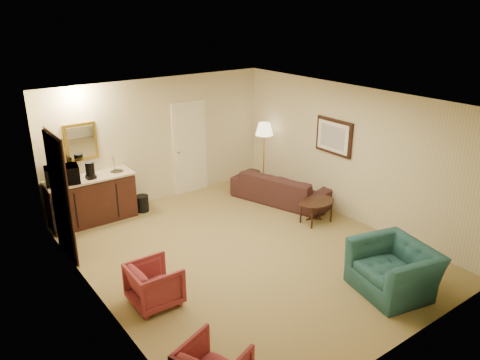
# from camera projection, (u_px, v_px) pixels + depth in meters

# --- Properties ---
(ground) EXTENTS (6.00, 6.00, 0.00)m
(ground) POSITION_uv_depth(u_px,v_px,m) (245.00, 252.00, 8.02)
(ground) COLOR #95814C
(ground) RESTS_ON ground
(room_walls) EXTENTS (5.02, 6.01, 2.61)m
(room_walls) POSITION_uv_depth(u_px,v_px,m) (214.00, 147.00, 7.94)
(room_walls) COLOR beige
(room_walls) RESTS_ON ground
(wetbar_cabinet) EXTENTS (1.64, 0.58, 0.92)m
(wetbar_cabinet) POSITION_uv_depth(u_px,v_px,m) (92.00, 199.00, 8.99)
(wetbar_cabinet) COLOR #3B1712
(wetbar_cabinet) RESTS_ON ground
(sofa) EXTENTS (1.26, 2.22, 0.83)m
(sofa) POSITION_uv_depth(u_px,v_px,m) (282.00, 183.00, 9.93)
(sofa) COLOR black
(sofa) RESTS_ON ground
(teal_armchair) EXTENTS (0.95, 1.25, 0.98)m
(teal_armchair) POSITION_uv_depth(u_px,v_px,m) (394.00, 262.00, 6.78)
(teal_armchair) COLOR #225355
(teal_armchair) RESTS_ON ground
(rose_chair_near) EXTENTS (0.63, 0.67, 0.68)m
(rose_chair_near) POSITION_uv_depth(u_px,v_px,m) (155.00, 282.00, 6.54)
(rose_chair_near) COLOR #983137
(rose_chair_near) RESTS_ON ground
(coffee_table) EXTENTS (0.79, 0.54, 0.45)m
(coffee_table) POSITION_uv_depth(u_px,v_px,m) (316.00, 212.00, 9.03)
(coffee_table) COLOR #331911
(coffee_table) RESTS_ON ground
(floor_lamp) EXTENTS (0.48, 0.48, 1.51)m
(floor_lamp) POSITION_uv_depth(u_px,v_px,m) (264.00, 155.00, 10.65)
(floor_lamp) COLOR gold
(floor_lamp) RESTS_ON ground
(waste_bin) EXTENTS (0.34, 0.34, 0.33)m
(waste_bin) POSITION_uv_depth(u_px,v_px,m) (142.00, 203.00, 9.54)
(waste_bin) COLOR black
(waste_bin) RESTS_ON ground
(microwave) EXTENTS (0.64, 0.43, 0.40)m
(microwave) POSITION_uv_depth(u_px,v_px,m) (62.00, 173.00, 8.45)
(microwave) COLOR black
(microwave) RESTS_ON wetbar_cabinet
(coffee_maker) EXTENTS (0.19, 0.19, 0.32)m
(coffee_maker) POSITION_uv_depth(u_px,v_px,m) (90.00, 170.00, 8.71)
(coffee_maker) COLOR black
(coffee_maker) RESTS_ON wetbar_cabinet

